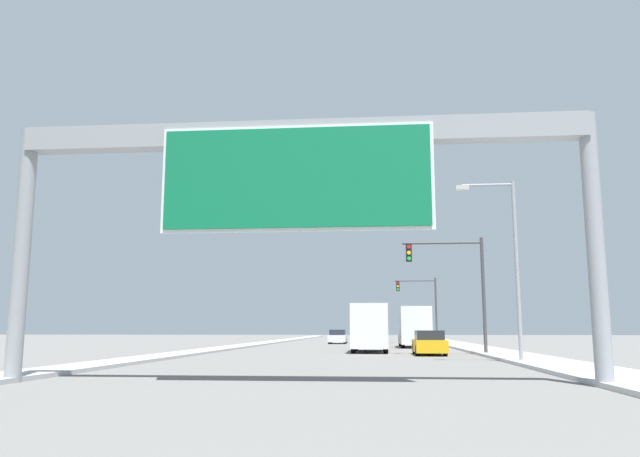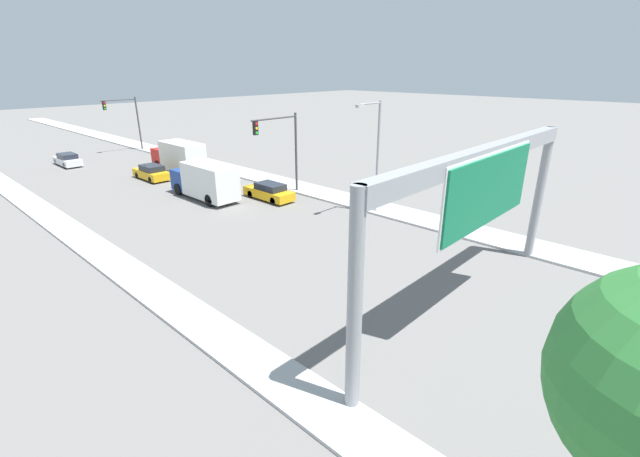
% 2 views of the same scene
% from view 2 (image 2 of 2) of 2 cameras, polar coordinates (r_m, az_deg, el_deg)
% --- Properties ---
extents(sidewalk_right, '(3.00, 120.00, 0.15)m').
position_cam_2_polar(sidewalk_right, '(56.53, -18.17, 9.14)').
color(sidewalk_right, '#B2B2B2').
rests_on(sidewalk_right, ground).
extents(median_strip_left, '(2.00, 120.00, 0.15)m').
position_cam_2_polar(median_strip_left, '(50.58, -36.65, 4.77)').
color(median_strip_left, '#B2B2B2').
rests_on(median_strip_left, ground).
extents(sign_gantry, '(16.87, 0.73, 7.50)m').
position_cam_2_polar(sign_gantry, '(18.83, 21.09, 5.47)').
color(sign_gantry, gray).
rests_on(sign_gantry, ground).
extents(car_near_right, '(1.81, 4.50, 1.46)m').
position_cam_2_polar(car_near_right, '(45.71, -21.54, 6.96)').
color(car_near_right, gold).
rests_on(car_near_right, ground).
extents(car_far_right, '(1.75, 4.52, 1.39)m').
position_cam_2_polar(car_far_right, '(56.43, -30.61, 7.89)').
color(car_far_right, silver).
rests_on(car_far_right, ground).
extents(car_mid_right, '(1.76, 4.73, 1.41)m').
position_cam_2_polar(car_mid_right, '(36.18, -6.80, 4.90)').
color(car_mid_right, gold).
rests_on(car_mid_right, ground).
extents(truck_box_primary, '(2.30, 7.28, 3.05)m').
position_cam_2_polar(truck_box_primary, '(37.14, -15.04, 6.16)').
color(truck_box_primary, navy).
rests_on(truck_box_primary, ground).
extents(truck_box_secondary, '(2.37, 7.53, 3.23)m').
position_cam_2_polar(truck_box_secondary, '(47.65, -18.27, 9.04)').
color(truck_box_secondary, red).
rests_on(truck_box_secondary, ground).
extents(traffic_light_near_intersection, '(4.78, 0.32, 6.87)m').
position_cam_2_polar(traffic_light_near_intersection, '(36.52, -4.90, 11.48)').
color(traffic_light_near_intersection, '#3D3D3F').
rests_on(traffic_light_near_intersection, ground).
extents(traffic_light_mid_block, '(4.43, 0.32, 6.87)m').
position_cam_2_polar(traffic_light_mid_block, '(62.05, -24.29, 13.56)').
color(traffic_light_mid_block, '#3D3D3F').
rests_on(traffic_light_mid_block, ground).
extents(street_lamp_right, '(2.70, 0.28, 8.27)m').
position_cam_2_polar(street_lamp_right, '(31.66, 7.38, 10.50)').
color(street_lamp_right, gray).
rests_on(street_lamp_right, ground).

